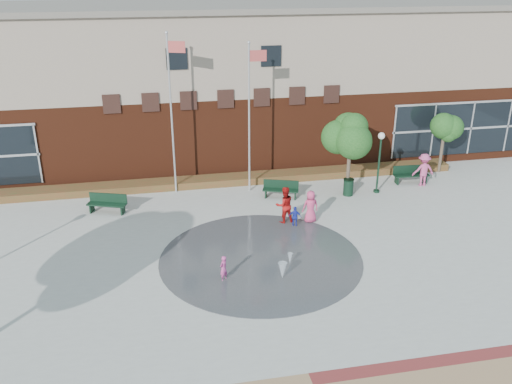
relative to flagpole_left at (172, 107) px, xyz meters
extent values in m
plane|color=#666056|center=(2.96, -10.91, -4.65)|extent=(120.00, 120.00, 0.00)
cube|color=#A8A8A0|center=(2.96, -6.91, -4.65)|extent=(46.00, 18.00, 0.01)
cylinder|color=#383A3D|center=(2.96, -7.91, -4.65)|extent=(8.40, 8.40, 0.01)
cube|color=#522111|center=(2.96, 6.59, -2.40)|extent=(44.00, 10.00, 4.50)
cube|color=gray|center=(2.96, 6.59, 2.10)|extent=(44.00, 10.00, 4.50)
cube|color=slate|center=(2.96, 6.59, 4.40)|extent=(44.40, 10.40, 0.30)
cube|color=black|center=(17.96, 1.57, -2.54)|extent=(10.00, 0.12, 3.19)
cube|color=black|center=(0.46, 1.57, 2.14)|extent=(1.10, 0.10, 1.10)
cube|color=black|center=(5.46, 1.57, 2.14)|extent=(1.10, 0.10, 1.10)
cube|color=maroon|center=(2.96, 0.69, -4.65)|extent=(26.00, 1.20, 0.40)
cylinder|color=silver|center=(-0.04, 0.02, -0.54)|extent=(0.10, 0.10, 8.23)
sphere|color=silver|center=(-0.04, 0.02, 3.62)|extent=(0.16, 0.16, 0.16)
cube|color=#B5423F|center=(0.37, -0.15, 2.97)|extent=(0.84, 0.36, 0.55)
cylinder|color=silver|center=(3.86, -0.57, -0.78)|extent=(0.10, 0.10, 7.75)
sphere|color=silver|center=(3.86, -0.57, 3.14)|extent=(0.16, 0.16, 0.16)
cube|color=#B5423F|center=(4.31, -0.56, 2.50)|extent=(0.89, 0.04, 0.55)
cylinder|color=black|center=(10.49, -2.15, -3.15)|extent=(0.11, 0.11, 3.00)
cylinder|color=black|center=(10.49, -2.15, -4.58)|extent=(0.32, 0.32, 0.14)
sphere|color=silver|center=(10.49, -2.15, -1.49)|extent=(0.35, 0.35, 0.35)
cube|color=black|center=(-3.51, -2.04, -4.18)|extent=(1.98, 1.14, 0.06)
cube|color=black|center=(-3.44, -1.82, -3.93)|extent=(1.82, 0.69, 0.48)
cube|color=black|center=(5.27, -1.88, -4.19)|extent=(1.91, 1.08, 0.06)
cube|color=black|center=(5.34, -1.67, -3.96)|extent=(1.76, 0.65, 0.46)
cube|color=black|center=(12.89, -1.26, -4.16)|extent=(1.99, 0.67, 0.07)
cube|color=black|center=(12.91, -1.02, -3.91)|extent=(1.96, 0.18, 0.49)
cylinder|color=black|center=(8.86, -2.22, -4.22)|extent=(0.53, 0.53, 0.88)
cylinder|color=black|center=(8.86, -2.22, -3.76)|extent=(0.56, 0.56, 0.05)
cylinder|color=#46382C|center=(8.88, -1.97, -3.24)|extent=(0.19, 0.19, 2.83)
cylinder|color=#46382C|center=(15.34, 0.06, -3.63)|extent=(0.18, 0.18, 2.05)
cone|color=white|center=(3.46, -9.64, -4.65)|extent=(0.36, 0.36, 0.69)
cone|color=white|center=(4.03, -8.61, -4.65)|extent=(0.21, 0.21, 0.48)
imported|color=#C9418F|center=(1.22, -9.26, -4.13)|extent=(0.45, 0.45, 1.06)
imported|color=#A81312|center=(4.75, -4.74, -3.76)|extent=(0.94, 0.77, 1.79)
imported|color=#D43D6F|center=(5.97, -4.91, -3.87)|extent=(0.79, 0.53, 1.57)
imported|color=#2432B5|center=(5.14, -5.28, -4.15)|extent=(0.64, 0.46, 1.01)
imported|color=#C4487F|center=(13.34, -1.71, -3.73)|extent=(1.22, 0.74, 1.85)
camera|label=1|loc=(-1.06, -27.16, 6.59)|focal=38.00mm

